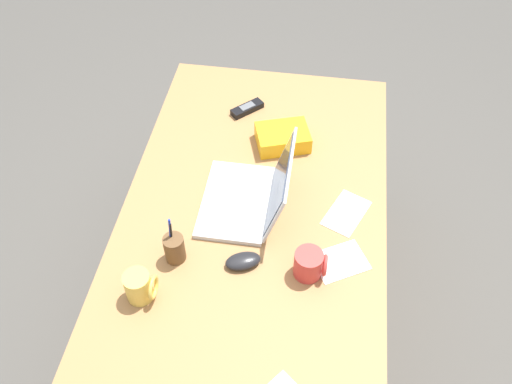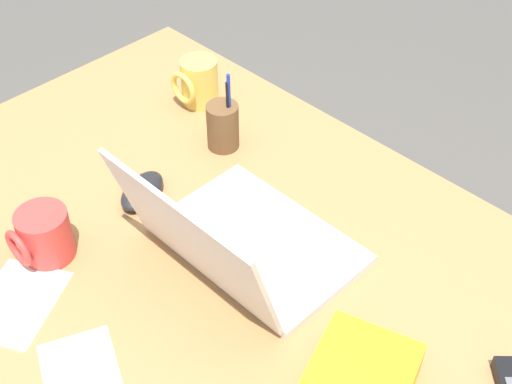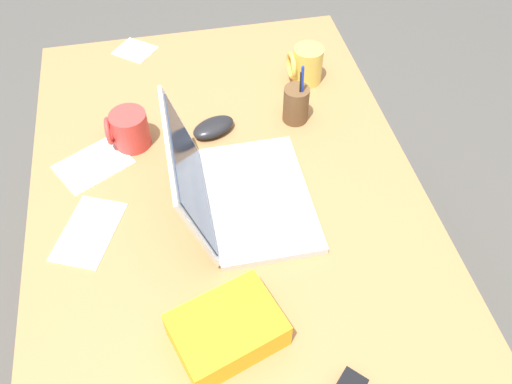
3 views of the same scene
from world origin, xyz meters
name	(u,v)px [view 1 (image 1 of 3)]	position (x,y,z in m)	size (l,w,h in m)	color
ground_plane	(256,305)	(0.00, 0.00, 0.00)	(6.00, 6.00, 0.00)	#4C4944
desk	(256,259)	(0.00, 0.00, 0.36)	(1.44, 0.89, 0.72)	#9E7042
laptop	(250,196)	(0.02, -0.02, 0.76)	(0.34, 0.29, 0.23)	silver
computer_mouse	(244,261)	(0.26, 0.00, 0.73)	(0.06, 0.11, 0.03)	black
coffee_mug_white	(140,287)	(0.42, -0.28, 0.77)	(0.08, 0.09, 0.10)	#E0BC4C
coffee_mug_tall	(309,264)	(0.26, 0.20, 0.76)	(0.09, 0.10, 0.09)	#C63833
cordless_phone	(247,108)	(-0.45, -0.10, 0.73)	(0.12, 0.13, 0.03)	black
pen_holder	(174,248)	(0.27, -0.21, 0.77)	(0.06, 0.06, 0.17)	brown
snack_bag	(283,138)	(-0.29, 0.06, 0.75)	(0.14, 0.19, 0.07)	#F2AD19
paper_note_near_laptop	(346,213)	(0.01, 0.31, 0.72)	(0.18, 0.11, 0.00)	white
paper_note_left	(340,261)	(0.21, 0.30, 0.72)	(0.12, 0.16, 0.00)	white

